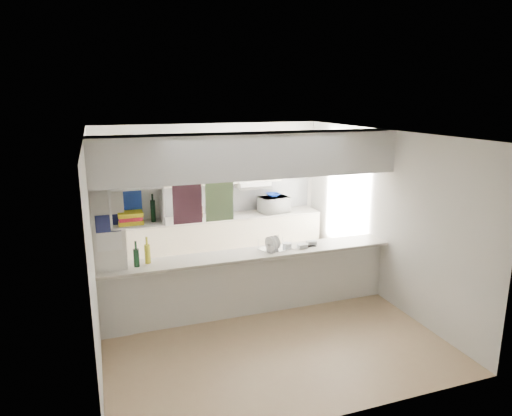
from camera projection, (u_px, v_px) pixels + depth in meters
name	position (u px, v px, depth m)	size (l,w,h in m)	color
floor	(252.00, 312.00, 6.67)	(4.80, 4.80, 0.00)	tan
ceiling	(252.00, 133.00, 6.05)	(4.80, 4.80, 0.00)	white
wall_back	(210.00, 194.00, 8.56)	(4.20, 4.20, 0.00)	silver
wall_left	(93.00, 242.00, 5.68)	(4.80, 4.80, 0.00)	silver
wall_right	(380.00, 214.00, 7.04)	(4.80, 4.80, 0.00)	silver
servery_partition	(240.00, 203.00, 6.22)	(4.20, 0.50, 2.60)	silver
cubby_shelf	(135.00, 208.00, 5.70)	(0.65, 0.35, 0.50)	white
kitchen_run	(223.00, 221.00, 8.48)	(3.60, 0.63, 2.24)	beige
microwave	(274.00, 205.00, 8.69)	(0.54, 0.37, 0.30)	white
bowl	(273.00, 195.00, 8.68)	(0.26, 0.26, 0.06)	navy
dish_rack	(275.00, 244.00, 6.57)	(0.48, 0.42, 0.22)	silver
cup	(270.00, 248.00, 6.44)	(0.12, 0.12, 0.10)	white
wine_bottles	(142.00, 255.00, 5.95)	(0.23, 0.16, 0.36)	black
plastic_tubs	(299.00, 245.00, 6.70)	(0.53, 0.22, 0.07)	silver
utensil_jar	(185.00, 215.00, 8.23)	(0.10, 0.10, 0.14)	black
knife_block	(200.00, 212.00, 8.34)	(0.10, 0.08, 0.20)	brown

